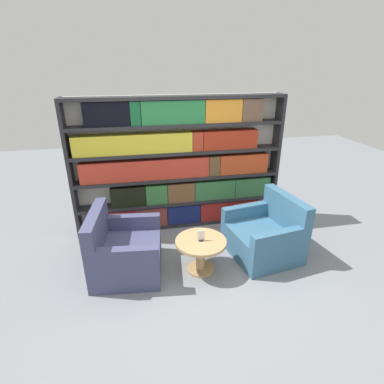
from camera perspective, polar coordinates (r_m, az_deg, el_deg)
ground_plane at (r=4.03m, az=0.98°, el=-15.45°), size 14.00×14.00×0.00m
bookshelf at (r=4.76m, az=-2.49°, el=5.09°), size 3.29×0.30×2.10m
armchair_left at (r=4.04m, az=-12.89°, el=-10.98°), size 0.95×1.02×0.86m
armchair_right at (r=4.39m, az=13.74°, el=-8.07°), size 0.99×1.05×0.86m
coffee_table at (r=3.92m, az=1.68°, el=-10.79°), size 0.65×0.65×0.45m
table_sign at (r=3.82m, az=1.71°, el=-8.44°), size 0.09×0.06×0.14m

